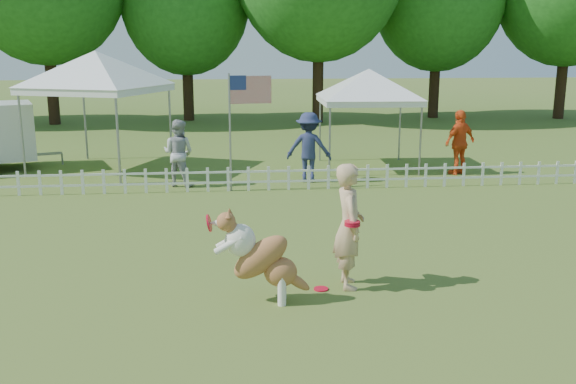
{
  "coord_description": "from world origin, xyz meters",
  "views": [
    {
      "loc": [
        -1.3,
        -8.53,
        3.54
      ],
      "look_at": [
        -0.26,
        2.0,
        1.1
      ],
      "focal_mm": 40.0,
      "sensor_mm": 36.0,
      "label": 1
    }
  ],
  "objects_px": {
    "spectator_a": "(178,153)",
    "spectator_c": "(460,142)",
    "frisbee_on_turf": "(321,289)",
    "dog": "(262,257)",
    "flag_pole": "(230,133)",
    "spectator_b": "(309,147)",
    "handler": "(349,226)",
    "canopy_tent_left": "(99,113)",
    "canopy_tent_right": "(368,120)"
  },
  "relations": [
    {
      "from": "frisbee_on_turf",
      "to": "spectator_a",
      "type": "distance_m",
      "value": 7.91
    },
    {
      "from": "canopy_tent_left",
      "to": "canopy_tent_right",
      "type": "distance_m",
      "value": 7.68
    },
    {
      "from": "dog",
      "to": "spectator_c",
      "type": "xyz_separation_m",
      "value": [
        6.0,
        8.59,
        0.24
      ]
    },
    {
      "from": "handler",
      "to": "frisbee_on_turf",
      "type": "relative_size",
      "value": 8.65
    },
    {
      "from": "canopy_tent_left",
      "to": "flag_pole",
      "type": "distance_m",
      "value": 4.77
    },
    {
      "from": "spectator_c",
      "to": "dog",
      "type": "bearing_deg",
      "value": 28.57
    },
    {
      "from": "frisbee_on_turf",
      "to": "canopy_tent_left",
      "type": "relative_size",
      "value": 0.07
    },
    {
      "from": "frisbee_on_turf",
      "to": "canopy_tent_right",
      "type": "bearing_deg",
      "value": 73.68
    },
    {
      "from": "handler",
      "to": "flag_pole",
      "type": "distance_m",
      "value": 6.87
    },
    {
      "from": "dog",
      "to": "canopy_tent_left",
      "type": "bearing_deg",
      "value": 118.05
    },
    {
      "from": "frisbee_on_turf",
      "to": "flag_pole",
      "type": "distance_m",
      "value": 7.01
    },
    {
      "from": "frisbee_on_turf",
      "to": "spectator_b",
      "type": "distance_m",
      "value": 7.74
    },
    {
      "from": "frisbee_on_turf",
      "to": "spectator_b",
      "type": "bearing_deg",
      "value": 83.93
    },
    {
      "from": "canopy_tent_left",
      "to": "spectator_a",
      "type": "relative_size",
      "value": 1.94
    },
    {
      "from": "spectator_b",
      "to": "spectator_c",
      "type": "distance_m",
      "value": 4.33
    },
    {
      "from": "flag_pole",
      "to": "spectator_b",
      "type": "distance_m",
      "value": 2.3
    },
    {
      "from": "handler",
      "to": "spectator_c",
      "type": "xyz_separation_m",
      "value": [
        4.69,
        8.11,
        -0.04
      ]
    },
    {
      "from": "canopy_tent_right",
      "to": "spectator_b",
      "type": "relative_size",
      "value": 1.54
    },
    {
      "from": "canopy_tent_left",
      "to": "spectator_c",
      "type": "distance_m",
      "value": 10.17
    },
    {
      "from": "canopy_tent_left",
      "to": "spectator_b",
      "type": "distance_m",
      "value": 6.16
    },
    {
      "from": "canopy_tent_right",
      "to": "spectator_c",
      "type": "height_order",
      "value": "canopy_tent_right"
    },
    {
      "from": "frisbee_on_turf",
      "to": "canopy_tent_left",
      "type": "distance_m",
      "value": 11.08
    },
    {
      "from": "dog",
      "to": "flag_pole",
      "type": "bearing_deg",
      "value": 99.3
    },
    {
      "from": "spectator_a",
      "to": "spectator_c",
      "type": "relative_size",
      "value": 0.95
    },
    {
      "from": "flag_pole",
      "to": "spectator_a",
      "type": "relative_size",
      "value": 1.69
    },
    {
      "from": "spectator_b",
      "to": "canopy_tent_right",
      "type": "bearing_deg",
      "value": -123.49
    },
    {
      "from": "spectator_a",
      "to": "spectator_b",
      "type": "bearing_deg",
      "value": -152.93
    },
    {
      "from": "frisbee_on_turf",
      "to": "spectator_a",
      "type": "height_order",
      "value": "spectator_a"
    },
    {
      "from": "flag_pole",
      "to": "spectator_c",
      "type": "height_order",
      "value": "flag_pole"
    },
    {
      "from": "spectator_a",
      "to": "spectator_b",
      "type": "xyz_separation_m",
      "value": [
        3.37,
        0.2,
        0.06
      ]
    },
    {
      "from": "spectator_a",
      "to": "spectator_c",
      "type": "distance_m",
      "value": 7.7
    },
    {
      "from": "flag_pole",
      "to": "spectator_c",
      "type": "distance_m",
      "value": 6.54
    },
    {
      "from": "flag_pole",
      "to": "spectator_c",
      "type": "relative_size",
      "value": 1.6
    },
    {
      "from": "handler",
      "to": "spectator_b",
      "type": "xyz_separation_m",
      "value": [
        0.39,
        7.54,
        -0.02
      ]
    },
    {
      "from": "canopy_tent_right",
      "to": "spectator_c",
      "type": "distance_m",
      "value": 2.69
    },
    {
      "from": "handler",
      "to": "spectator_c",
      "type": "bearing_deg",
      "value": -29.41
    },
    {
      "from": "handler",
      "to": "spectator_a",
      "type": "relative_size",
      "value": 1.1
    },
    {
      "from": "dog",
      "to": "frisbee_on_turf",
      "type": "relative_size",
      "value": 6.1
    },
    {
      "from": "spectator_b",
      "to": "canopy_tent_left",
      "type": "bearing_deg",
      "value": -6.5
    },
    {
      "from": "canopy_tent_left",
      "to": "spectator_a",
      "type": "height_order",
      "value": "canopy_tent_left"
    },
    {
      "from": "frisbee_on_turf",
      "to": "spectator_c",
      "type": "bearing_deg",
      "value": 58.14
    },
    {
      "from": "canopy_tent_left",
      "to": "flag_pole",
      "type": "height_order",
      "value": "canopy_tent_left"
    },
    {
      "from": "dog",
      "to": "spectator_c",
      "type": "relative_size",
      "value": 0.73
    },
    {
      "from": "dog",
      "to": "canopy_tent_left",
      "type": "xyz_separation_m",
      "value": [
        -4.02,
        10.17,
        0.99
      ]
    },
    {
      "from": "handler",
      "to": "dog",
      "type": "bearing_deg",
      "value": 110.78
    },
    {
      "from": "frisbee_on_turf",
      "to": "canopy_tent_right",
      "type": "distance_m",
      "value": 9.92
    },
    {
      "from": "dog",
      "to": "spectator_a",
      "type": "bearing_deg",
      "value": 108.49
    },
    {
      "from": "dog",
      "to": "spectator_c",
      "type": "bearing_deg",
      "value": 61.56
    },
    {
      "from": "canopy_tent_left",
      "to": "canopy_tent_right",
      "type": "relative_size",
      "value": 1.18
    },
    {
      "from": "dog",
      "to": "canopy_tent_right",
      "type": "xyz_separation_m",
      "value": [
        3.65,
        9.8,
        0.74
      ]
    }
  ]
}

